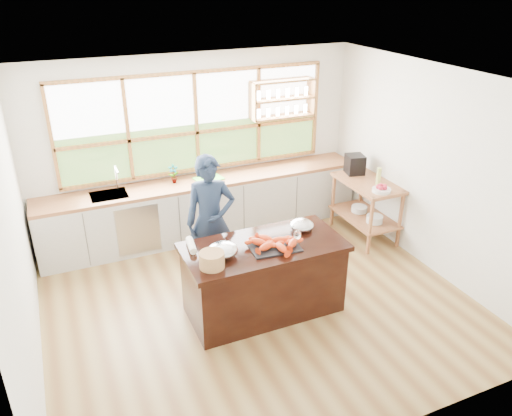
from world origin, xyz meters
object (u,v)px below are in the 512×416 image
wicker_basket (212,260)px  island (264,278)px  cook (211,221)px  espresso_machine (355,164)px

wicker_basket → island: bearing=16.9°
island → wicker_basket: 0.90m
island → cook: 1.04m
espresso_machine → island: bearing=-133.1°
wicker_basket → espresso_machine: bearing=30.2°
cook → espresso_machine: cook is taller
cook → island: bearing=-55.8°
espresso_machine → cook: bearing=-154.1°
cook → espresso_machine: bearing=26.4°
cook → espresso_machine: (2.53, 0.58, 0.19)m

